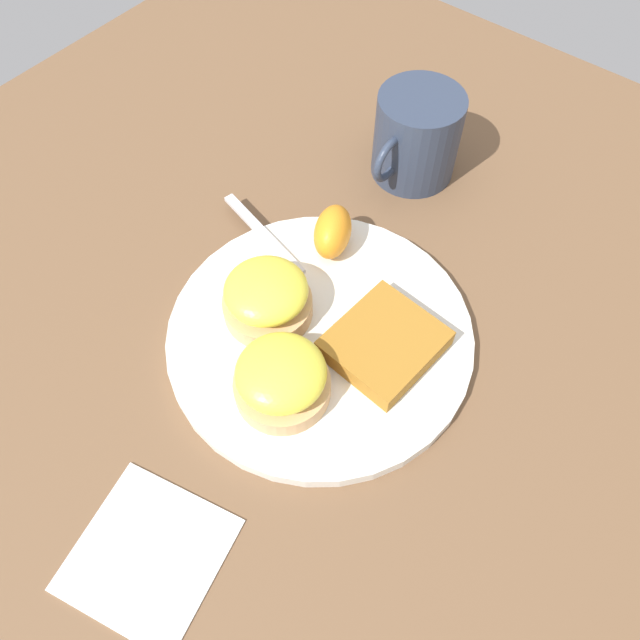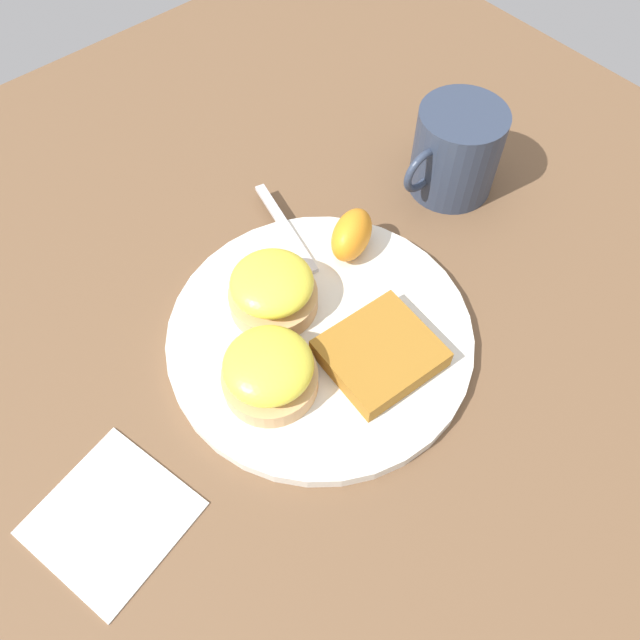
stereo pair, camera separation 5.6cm
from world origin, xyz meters
The scene contains 9 objects.
ground_plane centered at (0.00, 0.00, 0.00)m, with size 1.10×1.10×0.00m, color brown.
plate centered at (0.00, 0.00, 0.01)m, with size 0.28×0.28×0.01m, color silver.
sandwich_benedict_left centered at (0.01, -0.05, 0.04)m, with size 0.08×0.08×0.05m.
sandwich_benedict_right centered at (0.07, 0.01, 0.04)m, with size 0.08×0.08×0.05m.
hashbrown_patty centered at (-0.02, 0.06, 0.02)m, with size 0.09×0.09×0.02m, color #A06922.
orange_wedge centered at (-0.09, -0.05, 0.04)m, with size 0.06×0.04×0.04m, color orange.
fork centered at (-0.04, -0.05, 0.02)m, with size 0.07×0.24×0.00m.
cup centered at (-0.24, -0.06, 0.05)m, with size 0.12×0.09×0.10m.
napkin centered at (0.23, 0.02, 0.00)m, with size 0.11×0.11×0.00m, color white.
Camera 1 is at (0.24, 0.19, 0.50)m, focal length 35.00 mm.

